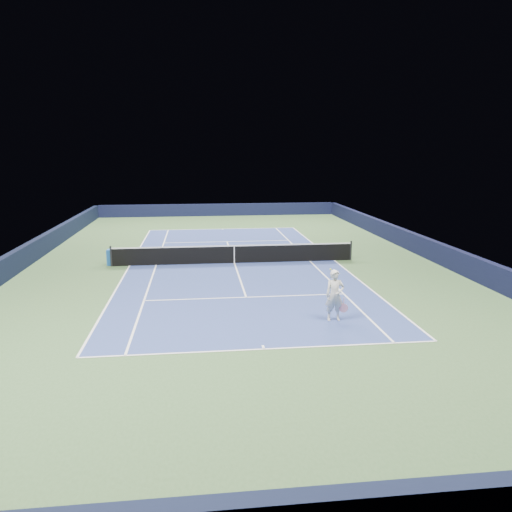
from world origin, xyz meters
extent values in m
plane|color=#36552E|center=(0.00, 0.00, 0.00)|extent=(40.00, 40.00, 0.00)
cube|color=black|center=(0.00, 19.82, 0.55)|extent=(22.00, 0.35, 1.10)
cube|color=black|center=(10.82, 0.00, 0.55)|extent=(0.35, 40.00, 1.10)
cube|color=black|center=(-10.82, 0.00, 0.55)|extent=(0.35, 40.00, 1.10)
cube|color=navy|center=(0.00, 0.00, 0.00)|extent=(10.97, 23.77, 0.01)
cube|color=white|center=(0.00, 11.88, 0.01)|extent=(10.97, 0.08, 0.00)
cube|color=white|center=(0.00, -11.88, 0.01)|extent=(10.97, 0.08, 0.00)
cube|color=white|center=(5.49, 0.00, 0.01)|extent=(0.08, 23.77, 0.00)
cube|color=white|center=(-5.49, 0.00, 0.01)|extent=(0.08, 23.77, 0.00)
cube|color=white|center=(4.12, 0.00, 0.01)|extent=(0.08, 23.77, 0.00)
cube|color=white|center=(-4.12, 0.00, 0.01)|extent=(0.08, 23.77, 0.00)
cube|color=white|center=(0.00, 6.40, 0.01)|extent=(8.23, 0.08, 0.00)
cube|color=white|center=(0.00, -6.40, 0.01)|extent=(8.23, 0.08, 0.00)
cube|color=white|center=(0.00, 0.00, 0.01)|extent=(0.08, 12.80, 0.00)
cube|color=white|center=(0.00, 11.73, 0.01)|extent=(0.08, 0.30, 0.00)
cube|color=white|center=(0.00, -11.73, 0.01)|extent=(0.08, 0.30, 0.00)
cylinder|color=black|center=(-6.40, 0.00, 0.54)|extent=(0.10, 0.10, 1.07)
cylinder|color=black|center=(6.40, 0.00, 0.54)|extent=(0.10, 0.10, 1.07)
cube|color=black|center=(0.00, 0.00, 0.46)|extent=(12.80, 0.03, 0.91)
cube|color=white|center=(0.00, 0.00, 0.94)|extent=(12.80, 0.04, 0.06)
cube|color=white|center=(0.00, 0.00, 0.46)|extent=(0.05, 0.04, 0.91)
cube|color=#1B54A7|center=(-6.40, 0.35, 0.41)|extent=(0.53, 0.49, 0.82)
cube|color=white|center=(-6.11, 0.35, 0.45)|extent=(0.03, 0.37, 0.37)
imported|color=silver|center=(2.82, -9.56, 0.92)|extent=(0.68, 0.46, 1.82)
cylinder|color=pink|center=(3.14, -9.61, 0.70)|extent=(0.03, 0.03, 0.30)
cylinder|color=black|center=(3.14, -9.61, 0.46)|extent=(0.30, 0.02, 0.30)
cylinder|color=pink|center=(3.14, -9.61, 0.46)|extent=(0.32, 0.03, 0.32)
sphere|color=#CADB2E|center=(2.92, -8.56, 1.62)|extent=(0.07, 0.07, 0.07)
camera|label=1|loc=(-1.91, -25.93, 5.90)|focal=35.00mm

